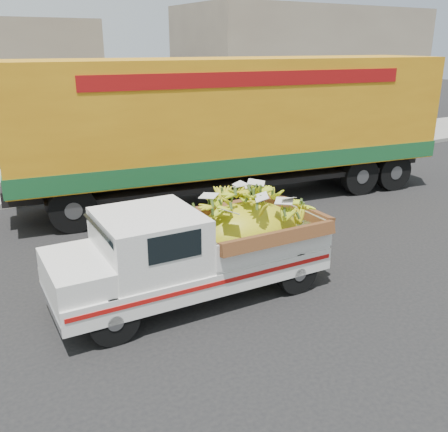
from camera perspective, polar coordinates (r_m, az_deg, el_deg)
ground at (r=9.38m, az=7.02°, el=-7.36°), size 100.00×100.00×0.00m
curb at (r=15.39m, az=-10.06°, el=3.46°), size 60.00×0.25×0.15m
sidewalk at (r=17.30m, az=-12.65°, el=5.01°), size 60.00×4.00×0.14m
building_right at (r=29.94m, az=9.21°, el=16.71°), size 14.00×6.00×6.00m
pickup_truck at (r=8.55m, az=-1.57°, el=-3.43°), size 4.74×1.91×1.64m
semi_trailer at (r=13.70m, az=1.35°, el=10.59°), size 12.07×4.31×3.80m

